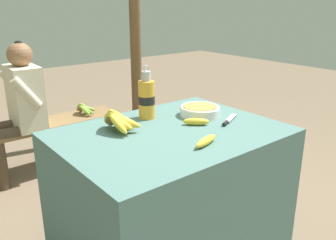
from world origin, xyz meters
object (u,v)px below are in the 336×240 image
Objects in this scene: banana_bunch_ripe at (117,119)px; support_post_far at (135,16)px; loose_banana_side at (196,122)px; wooden_bench at (40,132)px; knife at (228,121)px; seated_vendor at (20,103)px; water_bottle at (147,98)px; serving_bowl at (200,110)px; banana_bunch_green at (84,108)px; loose_banana_front at (206,141)px.

banana_bunch_ripe is 1.93m from support_post_far.
loose_banana_side is 0.10× the size of wooden_bench.
knife is 0.08× the size of support_post_far.
loose_banana_side reaches higher than knife.
loose_banana_side is 1.48m from seated_vendor.
loose_banana_side is at bearing -26.08° from banana_bunch_ripe.
loose_banana_side is at bearing -63.23° from water_bottle.
wooden_bench is (0.02, 1.24, -0.43)m from banana_bunch_ripe.
serving_bowl is at bearing 117.83° from seated_vendor.
serving_bowl is 1.35m from banana_bunch_green.
banana_bunch_green is at bearing 83.53° from loose_banana_front.
loose_banana_front is 2.17m from support_post_far.
banana_bunch_green is at bearing 0.09° from wooden_bench.
banana_bunch_ripe is 0.51m from serving_bowl.
serving_bowl reaches higher than wooden_bench.
banana_bunch_green is at bearing -174.46° from seated_vendor.
banana_bunch_green is (0.03, 1.42, -0.27)m from loose_banana_side.
support_post_far is (0.60, 1.76, 0.48)m from knife.
water_bottle is 1.79× the size of loose_banana_front.
water_bottle reaches higher than knife.
knife is at bearing -85.22° from banana_bunch_green.
wooden_bench is (-0.51, 1.50, -0.38)m from knife.
seated_vendor reaches higher than knife.
banana_bunch_ripe is 1.31m from wooden_bench.
wooden_bench is 0.55× the size of support_post_far.
water_bottle reaches higher than serving_bowl.
seated_vendor reaches higher than banana_bunch_ripe.
seated_vendor is 1.41m from support_post_far.
banana_bunch_ripe is at bearing -90.69° from wooden_bench.
knife is 1.53m from banana_bunch_green.
seated_vendor is 0.54m from banana_bunch_green.
loose_banana_front reaches higher than wooden_bench.
serving_bowl is 1.76m from support_post_far.
loose_banana_front is 0.13× the size of wooden_bench.
loose_banana_front is at bearing -83.01° from wooden_bench.
banana_bunch_ripe reaches higher than loose_banana_side.
water_bottle is at bearing -121.91° from support_post_far.
seated_vendor is (-0.12, 1.21, -0.16)m from banana_bunch_ripe.
serving_bowl is at bearing -8.32° from banana_bunch_ripe.
banana_bunch_green is (0.39, 0.00, 0.12)m from wooden_bench.
knife is at bearing -108.68° from support_post_far.
banana_bunch_ripe is 0.26m from water_bottle.
support_post_far reaches higher than water_bottle.
banana_bunch_ripe is 0.59m from knife.
wooden_bench is 5.55× the size of banana_bunch_green.
support_post_far reaches higher than loose_banana_side.
serving_bowl is at bearing 39.71° from loose_banana_side.
loose_banana_side is 0.05× the size of support_post_far.
support_post_far is (0.89, 1.43, 0.37)m from water_bottle.
water_bottle is (0.24, 0.08, 0.05)m from banana_bunch_ripe.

